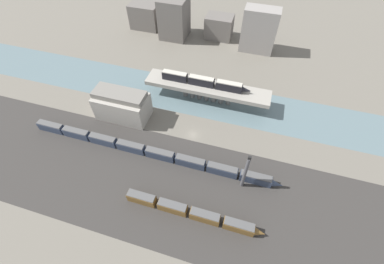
{
  "coord_description": "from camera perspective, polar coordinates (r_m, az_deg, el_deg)",
  "views": [
    {
      "loc": [
        18.12,
        -62.02,
        79.02
      ],
      "look_at": [
        0.0,
        -1.25,
        3.11
      ],
      "focal_mm": 24.0,
      "sensor_mm": 36.0,
      "label": 1
    }
  ],
  "objects": [
    {
      "name": "city_block_center",
      "position": [
        156.99,
        6.03,
        22.22
      ],
      "size": [
        14.94,
        11.02,
        12.32
      ],
      "primitive_type": "cube",
      "color": "#605B56",
      "rests_on": "ground"
    },
    {
      "name": "bridge",
      "position": [
        112.26,
        3.37,
        9.6
      ],
      "size": [
        53.93,
        9.65,
        7.78
      ],
      "color": "gray",
      "rests_on": "ground"
    },
    {
      "name": "signal_tower",
      "position": [
        84.15,
        11.75,
        -8.78
      ],
      "size": [
        1.09,
        1.09,
        17.06
      ],
      "color": "#4C4C51",
      "rests_on": "ground"
    },
    {
      "name": "city_block_left",
      "position": [
        155.56,
        -3.99,
        23.98
      ],
      "size": [
        14.6,
        14.9,
        21.48
      ],
      "primitive_type": "cube",
      "color": "#605B56",
      "rests_on": "ground"
    },
    {
      "name": "train_yard_near",
      "position": [
        83.38,
        -0.05,
        -17.49
      ],
      "size": [
        44.26,
        2.78,
        3.93
      ],
      "color": "brown",
      "rests_on": "ground"
    },
    {
      "name": "railbed_yard",
      "position": [
        89.54,
        -4.26,
        -12.07
      ],
      "size": [
        280.0,
        42.0,
        0.01
      ],
      "primitive_type": "cube",
      "color": "#33302D",
      "rests_on": "ground"
    },
    {
      "name": "city_block_far_left",
      "position": [
        168.82,
        -10.27,
        24.13
      ],
      "size": [
        16.62,
        12.5,
        13.81
      ],
      "primitive_type": "cube",
      "color": "#605B56",
      "rests_on": "ground"
    },
    {
      "name": "warehouse_building",
      "position": [
        108.63,
        -15.25,
        5.83
      ],
      "size": [
        21.21,
        11.36,
        12.8
      ],
      "color": "#9E998E",
      "rests_on": "ground"
    },
    {
      "name": "river_water",
      "position": [
        116.39,
        3.23,
        7.28
      ],
      "size": [
        320.0,
        22.93,
        0.01
      ],
      "primitive_type": "cube",
      "color": "slate",
      "rests_on": "ground"
    },
    {
      "name": "ground_plane",
      "position": [
        102.07,
        0.2,
        -0.6
      ],
      "size": [
        400.0,
        400.0,
        0.0
      ],
      "primitive_type": "plane",
      "color": "#666056"
    },
    {
      "name": "city_block_right",
      "position": [
        146.21,
        14.67,
        21.0
      ],
      "size": [
        17.48,
        8.94,
        22.52
      ],
      "primitive_type": "cube",
      "color": "gray",
      "rests_on": "ground"
    },
    {
      "name": "train_on_bridge",
      "position": [
        110.3,
        2.71,
        11.11
      ],
      "size": [
        38.57,
        2.68,
        3.88
      ],
      "color": "black",
      "rests_on": "bridge"
    },
    {
      "name": "train_yard_mid",
      "position": [
        96.15,
        -9.69,
        -4.27
      ],
      "size": [
        95.9,
        2.67,
        3.85
      ],
      "color": "#2D384C",
      "rests_on": "ground"
    }
  ]
}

